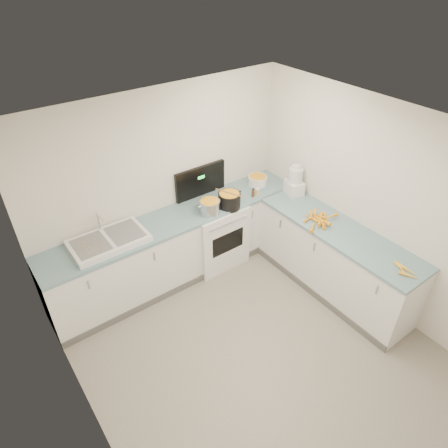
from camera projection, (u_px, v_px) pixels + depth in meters
floor at (261, 356)px, 4.45m from camera, size 3.50×4.00×0.00m
ceiling at (278, 149)px, 3.00m from camera, size 3.50×4.00×0.00m
wall_back at (163, 186)px, 5.04m from camera, size 3.50×0.00×2.50m
wall_left at (86, 370)px, 2.88m from camera, size 0.00×4.00×2.50m
wall_right at (382, 211)px, 4.57m from camera, size 0.00×4.00×2.50m
counter_back at (179, 246)px, 5.29m from camera, size 3.50×0.62×0.94m
counter_right at (334, 259)px, 5.08m from camera, size 0.62×2.20×0.94m
stove at (214, 232)px, 5.55m from camera, size 0.76×0.65×1.36m
sink at (109, 241)px, 4.57m from camera, size 0.86×0.52×0.31m
steel_pot at (210, 207)px, 5.06m from camera, size 0.32×0.32×0.19m
black_pot at (229, 200)px, 5.18m from camera, size 0.34×0.34×0.21m
wooden_spoon at (229, 193)px, 5.12m from camera, size 0.18×0.38×0.02m
mixing_bowl at (258, 180)px, 5.67m from camera, size 0.35×0.35×0.12m
extract_bottle at (253, 193)px, 5.40m from camera, size 0.04×0.04×0.11m
spice_jar at (257, 192)px, 5.45m from camera, size 0.04×0.04×0.08m
food_processor at (295, 182)px, 5.40m from camera, size 0.27×0.30×0.42m
carrot_pile at (319, 219)px, 4.92m from camera, size 0.52×0.38×0.09m
peeled_carrots at (405, 271)px, 4.18m from camera, size 0.15×0.30×0.04m
peelings at (89, 246)px, 4.42m from camera, size 0.19×0.27×0.01m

